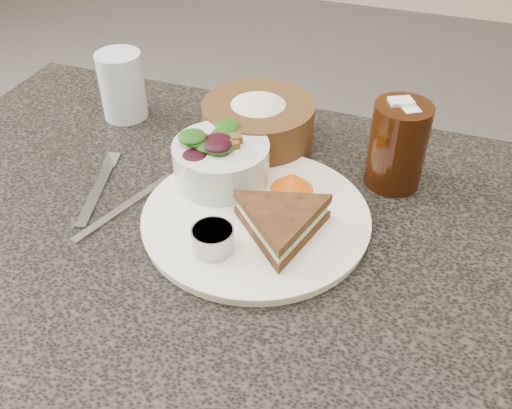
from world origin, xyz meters
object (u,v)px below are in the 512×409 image
object	(u,v)px
sandwich	(281,222)
water_glass	(122,86)
dining_table	(219,383)
dinner_plate	(256,218)
dressing_ramekin	(213,240)
salad_bowl	(221,155)
bread_basket	(258,117)
cola_glass	(398,142)

from	to	relation	value
sandwich	water_glass	xyz separation A→B (m)	(-0.35, 0.22, 0.02)
dining_table	dinner_plate	xyz separation A→B (m)	(0.06, 0.02, 0.38)
dinner_plate	dressing_ramekin	distance (m)	0.09
dining_table	salad_bowl	xyz separation A→B (m)	(-0.01, 0.08, 0.43)
bread_basket	water_glass	xyz separation A→B (m)	(-0.25, 0.01, 0.01)
bread_basket	salad_bowl	bearing A→B (deg)	-95.81
sandwich	cola_glass	size ratio (longest dim) A/B	1.07
dressing_ramekin	water_glass	world-z (taller)	water_glass
dinner_plate	sandwich	size ratio (longest dim) A/B	2.03
salad_bowl	bread_basket	xyz separation A→B (m)	(0.01, 0.12, -0.00)
dining_table	bread_basket	distance (m)	0.47
dining_table	bread_basket	size ratio (longest dim) A/B	5.70
dining_table	salad_bowl	distance (m)	0.44
cola_glass	water_glass	size ratio (longest dim) A/B	1.22
salad_bowl	bread_basket	world-z (taller)	bread_basket
cola_glass	water_glass	bearing A→B (deg)	175.24
salad_bowl	dressing_ramekin	size ratio (longest dim) A/B	2.58
dining_table	sandwich	size ratio (longest dim) A/B	6.72
dining_table	water_glass	world-z (taller)	water_glass
dressing_ramekin	dinner_plate	bearing A→B (deg)	71.48
sandwich	salad_bowl	size ratio (longest dim) A/B	1.08
dinner_plate	sandwich	xyz separation A→B (m)	(0.04, -0.03, 0.03)
salad_bowl	water_glass	distance (m)	0.27
dinner_plate	water_glass	distance (m)	0.37
bread_basket	water_glass	world-z (taller)	water_glass
dressing_ramekin	water_glass	xyz separation A→B (m)	(-0.28, 0.27, 0.03)
sandwich	cola_glass	world-z (taller)	cola_glass
water_glass	salad_bowl	bearing A→B (deg)	-29.38
salad_bowl	cola_glass	world-z (taller)	cola_glass
bread_basket	water_glass	bearing A→B (deg)	177.68
sandwich	dinner_plate	bearing A→B (deg)	-166.43
bread_basket	cola_glass	distance (m)	0.22
salad_bowl	cola_glass	size ratio (longest dim) A/B	0.99
dinner_plate	cola_glass	bearing A→B (deg)	44.35
dinner_plate	cola_glass	size ratio (longest dim) A/B	2.18
dressing_ramekin	water_glass	bearing A→B (deg)	135.77
cola_glass	dinner_plate	bearing A→B (deg)	-135.65
dinner_plate	dining_table	bearing A→B (deg)	-159.73
dining_table	bread_basket	bearing A→B (deg)	90.04
dining_table	bread_basket	world-z (taller)	bread_basket
dinner_plate	dressing_ramekin	bearing A→B (deg)	-108.52
dressing_ramekin	cola_glass	xyz separation A→B (m)	(0.18, 0.23, 0.04)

